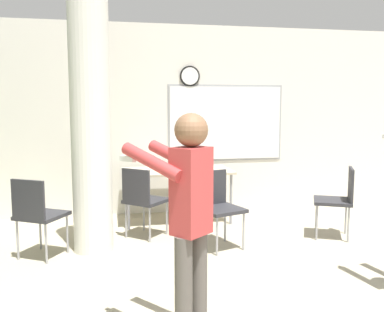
{
  "coord_description": "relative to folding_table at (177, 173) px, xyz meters",
  "views": [
    {
      "loc": [
        -1.1,
        -1.33,
        1.62
      ],
      "look_at": [
        -0.25,
        3.0,
        1.1
      ],
      "focal_mm": 40.0,
      "sensor_mm": 36.0,
      "label": 1
    }
  ],
  "objects": [
    {
      "name": "wall_back",
      "position": [
        0.18,
        0.56,
        0.72
      ],
      "size": [
        8.0,
        0.15,
        2.8
      ],
      "color": "silver",
      "rests_on": "ground_plane"
    },
    {
      "name": "support_pillar",
      "position": [
        -1.12,
        -1.05,
        0.72
      ],
      "size": [
        0.43,
        0.43,
        2.8
      ],
      "color": "silver",
      "rests_on": "ground_plane"
    },
    {
      "name": "folding_table",
      "position": [
        0.0,
        0.0,
        0.0
      ],
      "size": [
        1.51,
        0.78,
        0.72
      ],
      "color": "beige",
      "rests_on": "ground_plane"
    },
    {
      "name": "bottle_on_table",
      "position": [
        0.44,
        0.12,
        0.14
      ],
      "size": [
        0.07,
        0.07,
        0.23
      ],
      "color": "black",
      "rests_on": "folding_table"
    },
    {
      "name": "waste_bin",
      "position": [
        0.06,
        -0.68,
        -0.49
      ],
      "size": [
        0.32,
        0.32,
        0.36
      ],
      "color": "gray",
      "rests_on": "ground_plane"
    },
    {
      "name": "chair_table_left",
      "position": [
        -0.53,
        -0.7,
        -0.17
      ],
      "size": [
        0.62,
        0.62,
        0.87
      ],
      "color": "#2D2D33",
      "rests_on": "ground_plane"
    },
    {
      "name": "chair_mid_room",
      "position": [
        1.82,
        -1.15,
        -0.17
      ],
      "size": [
        0.59,
        0.59,
        0.87
      ],
      "color": "#2D2D33",
      "rests_on": "ground_plane"
    },
    {
      "name": "chair_table_front",
      "position": [
        0.28,
        -1.2,
        -0.17
      ],
      "size": [
        0.56,
        0.56,
        0.87
      ],
      "color": "#2D2D33",
      "rests_on": "ground_plane"
    },
    {
      "name": "chair_near_pillar",
      "position": [
        -1.68,
        -1.21,
        -0.17
      ],
      "size": [
        0.6,
        0.6,
        0.87
      ],
      "color": "#2D2D33",
      "rests_on": "ground_plane"
    },
    {
      "name": "person_playing_front",
      "position": [
        -0.43,
        -3.18,
        0.25
      ],
      "size": [
        0.59,
        0.62,
        1.57
      ],
      "color": "#514C47",
      "rests_on": "ground_plane"
    }
  ]
}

